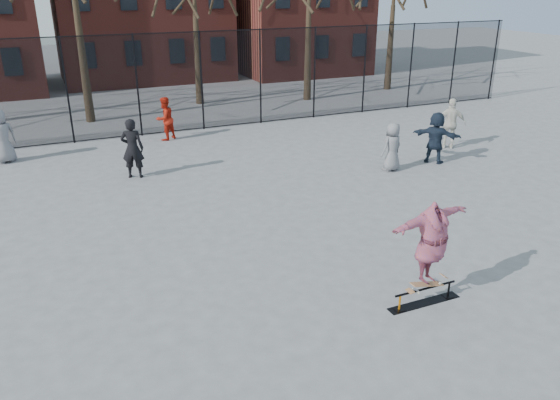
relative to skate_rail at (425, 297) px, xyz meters
name	(u,v)px	position (x,y,z in m)	size (l,w,h in m)	color
ground	(323,277)	(-1.33, 1.70, -0.14)	(100.00, 100.00, 0.00)	slate
skate_rail	(425,297)	(0.00, 0.00, 0.00)	(1.58, 0.24, 0.35)	black
skateboard	(427,285)	(0.02, 0.00, 0.26)	(0.77, 0.18, 0.09)	#98623C
skater	(431,245)	(0.02, 0.00, 1.12)	(2.01, 0.55, 1.63)	#443586
bystander_grey	(2,136)	(-7.68, 13.09, 0.79)	(0.91, 0.59, 1.86)	slate
bystander_black	(132,148)	(-3.87, 9.72, 0.82)	(0.70, 0.46, 1.91)	black
bystander_red	(165,119)	(-1.96, 13.70, 0.71)	(0.82, 0.64, 1.68)	#B61F10
bystander_white	(451,124)	(7.48, 8.30, 0.80)	(1.09, 0.45, 1.86)	silver
bystander_navy	(436,138)	(5.84, 7.11, 0.75)	(1.64, 0.52, 1.77)	#1C2738
bystander_extra	(392,147)	(4.01, 7.00, 0.67)	(0.78, 0.51, 1.60)	slate
fence	(172,82)	(-1.34, 14.70, 1.92)	(34.03, 0.07, 4.00)	black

